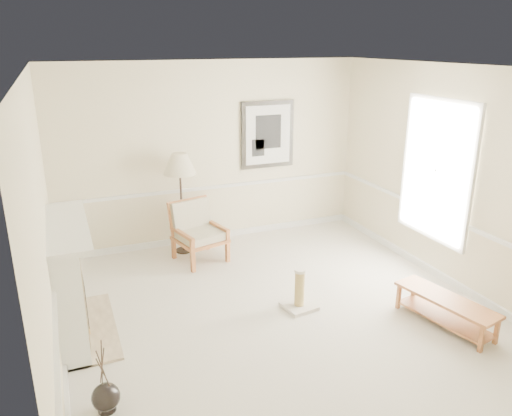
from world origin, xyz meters
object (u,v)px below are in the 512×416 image
Objects in this scene: bench at (445,307)px; scratching_post at (299,296)px; armchair at (196,228)px; floor_lamp at (180,167)px; floor_vase at (106,398)px.

scratching_post reaches higher than bench.
bench is (2.16, -2.93, -0.25)m from armchair.
floor_lamp is at bearing 111.56° from scratching_post.
bench is (2.29, -3.25, -1.14)m from floor_lamp.
floor_vase is 3.39m from armchair.
scratching_post is (0.77, -1.95, -0.31)m from armchair.
floor_vase reaches higher than scratching_post.
floor_lamp is at bearing 125.19° from bench.
bench is 1.71m from scratching_post.
scratching_post is at bearing -82.75° from armchair.
floor_lamp reaches higher than scratching_post.
armchair is at bearing 111.49° from scratching_post.
scratching_post is at bearing 144.86° from bench.
scratching_post is (0.90, -2.27, -1.21)m from floor_lamp.
floor_lamp reaches higher than floor_vase.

